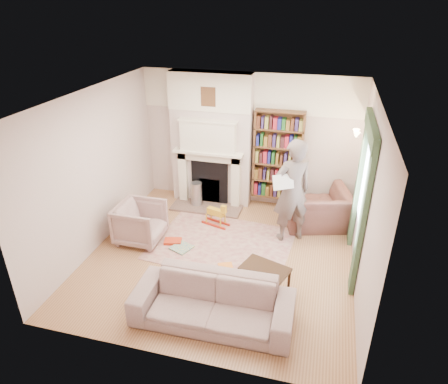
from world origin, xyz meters
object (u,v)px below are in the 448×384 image
(bookcase, at_px, (278,155))
(sofa, at_px, (213,303))
(armchair_reading, at_px, (316,208))
(coffee_table, at_px, (264,280))
(armchair_left, at_px, (140,223))
(paraffin_heater, at_px, (197,195))
(man_reading, at_px, (292,191))
(rocking_horse, at_px, (216,214))

(bookcase, distance_m, sofa, 3.74)
(armchair_reading, relative_size, coffee_table, 1.70)
(armchair_left, bearing_deg, armchair_reading, -66.27)
(sofa, height_order, paraffin_heater, sofa)
(armchair_reading, distance_m, sofa, 3.26)
(armchair_reading, xyz_separation_m, man_reading, (-0.45, -0.60, 0.60))
(armchair_left, relative_size, sofa, 0.37)
(bookcase, distance_m, rocking_horse, 1.77)
(armchair_reading, height_order, man_reading, man_reading)
(armchair_reading, bearing_deg, armchair_left, 7.75)
(armchair_left, bearing_deg, man_reading, -73.90)
(coffee_table, relative_size, rocking_horse, 1.27)
(man_reading, height_order, paraffin_heater, man_reading)
(sofa, bearing_deg, armchair_reading, 66.74)
(man_reading, bearing_deg, paraffin_heater, -51.67)
(sofa, height_order, man_reading, man_reading)
(armchair_left, distance_m, coffee_table, 2.61)
(sofa, distance_m, paraffin_heater, 3.45)
(paraffin_heater, distance_m, rocking_horse, 0.91)
(bookcase, distance_m, armchair_reading, 1.33)
(paraffin_heater, bearing_deg, man_reading, -20.49)
(bookcase, bearing_deg, armchair_left, -138.16)
(armchair_reading, relative_size, rocking_horse, 2.17)
(sofa, xyz_separation_m, coffee_table, (0.59, 0.79, -0.10))
(armchair_reading, xyz_separation_m, sofa, (-1.23, -3.02, -0.06))
(paraffin_heater, bearing_deg, armchair_left, -110.31)
(armchair_left, relative_size, paraffin_heater, 1.49)
(armchair_left, xyz_separation_m, rocking_horse, (1.19, 0.88, -0.13))
(coffee_table, bearing_deg, armchair_reading, 93.34)
(bookcase, bearing_deg, paraffin_heater, -165.19)
(coffee_table, height_order, rocking_horse, rocking_horse)
(man_reading, height_order, rocking_horse, man_reading)
(rocking_horse, bearing_deg, paraffin_heater, 149.31)
(armchair_left, bearing_deg, rocking_horse, -53.66)
(armchair_reading, xyz_separation_m, rocking_horse, (-1.91, -0.49, -0.15))
(armchair_reading, xyz_separation_m, paraffin_heater, (-2.53, 0.18, -0.11))
(man_reading, distance_m, rocking_horse, 1.64)
(paraffin_heater, xyz_separation_m, rocking_horse, (0.62, -0.67, -0.03))
(sofa, bearing_deg, coffee_table, 52.01)
(coffee_table, bearing_deg, armchair_left, -179.81)
(armchair_left, distance_m, paraffin_heater, 1.65)
(sofa, distance_m, coffee_table, 0.99)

